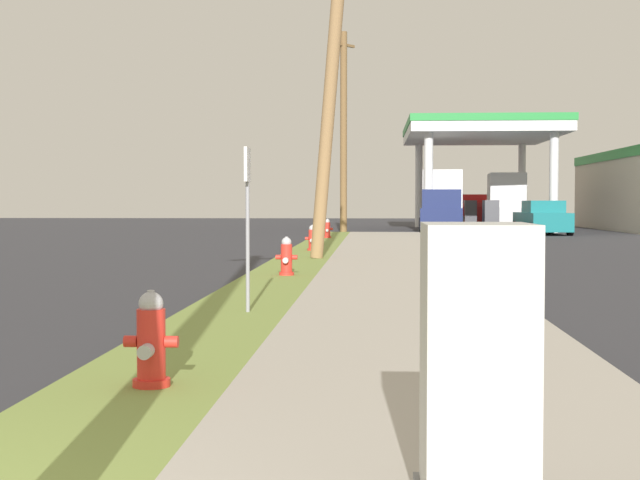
{
  "coord_description": "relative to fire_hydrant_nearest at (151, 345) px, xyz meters",
  "views": [
    {
      "loc": [
        2.52,
        -2.95,
        1.55
      ],
      "look_at": [
        1.4,
        16.12,
        0.74
      ],
      "focal_mm": 51.84,
      "sensor_mm": 36.0,
      "label": 1
    }
  ],
  "objects": [
    {
      "name": "truck_white_at_forecourt",
      "position": [
        9.21,
        46.37,
        1.04
      ],
      "size": [
        2.58,
        6.53,
        3.11
      ],
      "color": "white",
      "rests_on": "ground"
    },
    {
      "name": "utility_cabinet",
      "position": [
        2.19,
        -2.76,
        0.3
      ],
      "size": [
        0.55,
        0.7,
        1.33
      ],
      "color": "slate",
      "rests_on": "sidewalk_slab"
    },
    {
      "name": "fire_hydrant_second",
      "position": [
        0.02,
        10.72,
        0.0
      ],
      "size": [
        0.42,
        0.38,
        0.74
      ],
      "color": "red",
      "rests_on": "grass_verge"
    },
    {
      "name": "truck_red_on_apron",
      "position": [
        7.87,
        51.12,
        0.47
      ],
      "size": [
        2.27,
        5.46,
        1.97
      ],
      "color": "red",
      "rests_on": "ground"
    },
    {
      "name": "fire_hydrant_third",
      "position": [
        -0.08,
        19.64,
        0.0
      ],
      "size": [
        0.42,
        0.37,
        0.74
      ],
      "color": "red",
      "rests_on": "grass_verge"
    },
    {
      "name": "utility_pole_midground",
      "position": [
        0.71,
        15.59,
        4.69
      ],
      "size": [
        1.6,
        1.76,
        9.86
      ],
      "color": "#937047",
      "rests_on": "grass_verge"
    },
    {
      "name": "fire_hydrant_fourth",
      "position": [
        -0.11,
        28.89,
        0.0
      ],
      "size": [
        0.42,
        0.38,
        0.74
      ],
      "color": "red",
      "rests_on": "grass_verge"
    },
    {
      "name": "fire_hydrant_nearest",
      "position": [
        0.0,
        0.0,
        0.0
      ],
      "size": [
        0.42,
        0.37,
        0.74
      ],
      "color": "red",
      "rests_on": "grass_verge"
    },
    {
      "name": "car_teal_by_near_pump",
      "position": [
        9.53,
        36.51,
        0.28
      ],
      "size": [
        2.15,
        4.59,
        1.57
      ],
      "color": "#197075",
      "rests_on": "ground"
    },
    {
      "name": "street_sign_post",
      "position": [
        0.09,
        4.81,
        1.19
      ],
      "size": [
        0.05,
        0.36,
        2.12
      ],
      "color": "gray",
      "rests_on": "grass_verge"
    },
    {
      "name": "utility_pole_background",
      "position": [
        0.28,
        36.06,
        4.39
      ],
      "size": [
        0.99,
        1.15,
        9.27
      ],
      "color": "brown",
      "rests_on": "grass_verge"
    },
    {
      "name": "truck_navy_at_far_bay",
      "position": [
        5.2,
        40.18,
        1.04
      ],
      "size": [
        2.7,
        6.56,
        3.11
      ],
      "color": "navy",
      "rests_on": "ground"
    },
    {
      "name": "gas_station_canopy",
      "position": [
        15.44,
        43.55,
        2.21
      ],
      "size": [
        17.0,
        14.44,
        5.78
      ],
      "color": "silver",
      "rests_on": "ground"
    }
  ]
}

